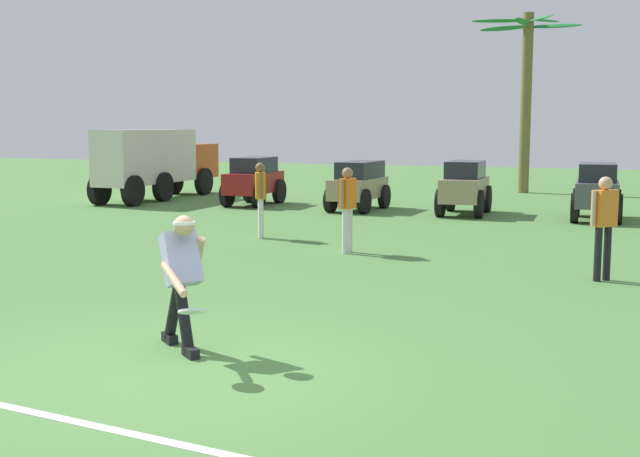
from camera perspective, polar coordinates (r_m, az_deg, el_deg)
name	(u,v)px	position (r m, az deg, el deg)	size (l,w,h in m)	color
ground_plane	(184,370)	(7.80, -9.68, -9.92)	(80.00, 80.00, 0.00)	#508140
field_line_paint	(83,423)	(6.65, -16.48, -13.13)	(24.10, 0.10, 0.01)	white
frisbee_thrower	(181,275)	(8.24, -9.85, -3.29)	(0.81, 0.89, 1.42)	black
frisbee_in_flight	(192,311)	(7.46, -9.08, -5.84)	(0.35, 0.34, 0.11)	white
teammate_near_sideline	(604,218)	(12.59, 19.55, 0.69)	(0.39, 0.40, 1.56)	black
teammate_midfield	(347,202)	(14.53, 1.96, 1.92)	(0.24, 0.50, 1.56)	silver
teammate_deep	(260,193)	(16.51, -4.26, 2.55)	(0.34, 0.47, 1.56)	silver
parked_car_slot_a	(254,180)	(23.64, -4.72, 3.48)	(1.25, 2.39, 1.40)	maroon
parked_car_slot_b	(359,184)	(22.14, 2.78, 3.19)	(1.18, 2.42, 1.34)	#998466
parked_car_slot_c	(465,186)	(21.34, 10.25, 2.98)	(1.27, 2.40, 1.40)	#998466
parked_car_slot_d	(597,190)	(20.86, 19.10, 2.60)	(1.27, 2.39, 1.40)	#474C51
box_truck	(156,160)	(25.90, -11.56, 4.77)	(1.53, 5.93, 2.20)	#CC4C19
palm_tree_far_left	(526,87)	(28.86, 14.43, 9.75)	(3.64, 3.49, 6.15)	brown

